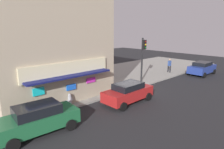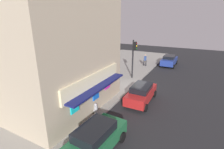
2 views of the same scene
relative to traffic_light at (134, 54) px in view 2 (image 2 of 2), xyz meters
The scene contains 10 objects.
ground_plane 4.35m from the traffic_light, 159.21° to the right, with size 60.83×60.83×0.00m, color #232326.
sidewalk 5.93m from the traffic_light, 123.98° to the left, with size 40.55×10.62×0.15m, color gray.
corner_building 10.08m from the traffic_light, 154.57° to the left, with size 9.01×10.20×8.48m.
traffic_light is the anchor object (origin of this frame).
fire_hydrant 9.47m from the traffic_light, behind, with size 0.54×0.30×0.87m.
trash_can 4.92m from the traffic_light, 169.05° to the left, with size 0.56×0.56×0.79m, color #2D2D2D.
pedestrian 6.37m from the traffic_light, ahead, with size 0.54×0.51×1.77m.
parked_car_green 12.76m from the traffic_light, 168.23° to the right, with size 4.38×2.15×1.64m.
parked_car_red 6.43m from the traffic_light, 151.99° to the right, with size 4.25×2.01×1.57m.
parked_car_blue 9.18m from the traffic_light, 18.12° to the right, with size 4.22×2.14×1.62m.
Camera 2 is at (-15.67, -5.82, 7.06)m, focal length 27.00 mm.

